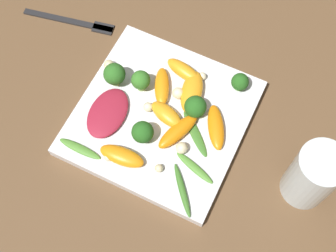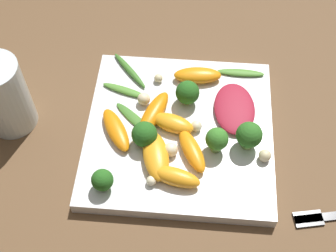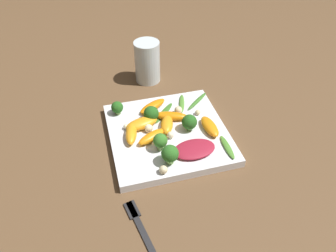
% 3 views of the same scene
% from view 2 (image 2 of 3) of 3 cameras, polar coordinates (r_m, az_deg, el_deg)
% --- Properties ---
extents(ground_plane, '(2.40, 2.40, 0.00)m').
position_cam_2_polar(ground_plane, '(0.67, 1.38, -1.18)').
color(ground_plane, brown).
extents(plate, '(0.26, 0.26, 0.02)m').
position_cam_2_polar(plate, '(0.66, 1.39, -0.72)').
color(plate, white).
rests_on(plate, ground_plane).
extents(drinking_glass, '(0.07, 0.07, 0.11)m').
position_cam_2_polar(drinking_glass, '(0.68, -19.44, 3.48)').
color(drinking_glass, silver).
rests_on(drinking_glass, ground_plane).
extents(radicchio_leaf_0, '(0.09, 0.06, 0.01)m').
position_cam_2_polar(radicchio_leaf_0, '(0.67, 8.11, 2.15)').
color(radicchio_leaf_0, maroon).
rests_on(radicchio_leaf_0, plate).
extents(orange_segment_0, '(0.08, 0.05, 0.02)m').
position_cam_2_polar(orange_segment_0, '(0.66, -1.71, 1.67)').
color(orange_segment_0, orange).
rests_on(orange_segment_0, plate).
extents(orange_segment_1, '(0.04, 0.06, 0.02)m').
position_cam_2_polar(orange_segment_1, '(0.64, 0.58, 0.07)').
color(orange_segment_1, orange).
rests_on(orange_segment_1, plate).
extents(orange_segment_2, '(0.07, 0.05, 0.02)m').
position_cam_2_polar(orange_segment_2, '(0.62, 2.94, -3.02)').
color(orange_segment_2, orange).
rests_on(orange_segment_2, plate).
extents(orange_segment_3, '(0.04, 0.07, 0.02)m').
position_cam_2_polar(orange_segment_3, '(0.60, 0.64, -6.19)').
color(orange_segment_3, orange).
rests_on(orange_segment_3, plate).
extents(orange_segment_4, '(0.03, 0.07, 0.02)m').
position_cam_2_polar(orange_segment_4, '(0.70, 3.63, 6.19)').
color(orange_segment_4, orange).
rests_on(orange_segment_4, plate).
extents(orange_segment_5, '(0.08, 0.06, 0.02)m').
position_cam_2_polar(orange_segment_5, '(0.65, -6.37, -0.45)').
color(orange_segment_5, orange).
rests_on(orange_segment_5, plate).
extents(orange_segment_6, '(0.08, 0.05, 0.02)m').
position_cam_2_polar(orange_segment_6, '(0.62, -1.49, -3.64)').
color(orange_segment_6, orange).
rests_on(orange_segment_6, plate).
extents(broccoli_floret_0, '(0.04, 0.04, 0.04)m').
position_cam_2_polar(broccoli_floret_0, '(0.62, -2.89, -1.04)').
color(broccoli_floret_0, '#7A9E51').
rests_on(broccoli_floret_0, plate).
extents(broccoli_floret_1, '(0.03, 0.03, 0.04)m').
position_cam_2_polar(broccoli_floret_1, '(0.62, 5.97, -1.67)').
color(broccoli_floret_1, '#84AD5B').
rests_on(broccoli_floret_1, plate).
extents(broccoli_floret_2, '(0.04, 0.04, 0.04)m').
position_cam_2_polar(broccoli_floret_2, '(0.63, 9.84, -1.15)').
color(broccoli_floret_2, '#84AD5B').
rests_on(broccoli_floret_2, plate).
extents(broccoli_floret_3, '(0.03, 0.03, 0.03)m').
position_cam_2_polar(broccoli_floret_3, '(0.60, -8.00, -6.58)').
color(broccoli_floret_3, '#84AD5B').
rests_on(broccoli_floret_3, plate).
extents(broccoli_floret_4, '(0.03, 0.03, 0.04)m').
position_cam_2_polar(broccoli_floret_4, '(0.66, 2.39, 4.08)').
color(broccoli_floret_4, '#84AD5B').
rests_on(broccoli_floret_4, plate).
extents(arugula_sprig_0, '(0.03, 0.07, 0.01)m').
position_cam_2_polar(arugula_sprig_0, '(0.69, -5.26, 4.32)').
color(arugula_sprig_0, '#518E33').
rests_on(arugula_sprig_0, plate).
extents(arugula_sprig_1, '(0.07, 0.06, 0.01)m').
position_cam_2_polar(arugula_sprig_1, '(0.72, -4.70, 6.78)').
color(arugula_sprig_1, '#3D7528').
rests_on(arugula_sprig_1, plate).
extents(arugula_sprig_2, '(0.07, 0.07, 0.00)m').
position_cam_2_polar(arugula_sprig_2, '(0.66, -3.89, 0.65)').
color(arugula_sprig_2, '#3D7528').
rests_on(arugula_sprig_2, plate).
extents(arugula_sprig_3, '(0.01, 0.07, 0.01)m').
position_cam_2_polar(arugula_sprig_3, '(0.72, 8.84, 6.43)').
color(arugula_sprig_3, '#518E33').
rests_on(arugula_sprig_3, plate).
extents(macadamia_nut_0, '(0.02, 0.02, 0.02)m').
position_cam_2_polar(macadamia_nut_0, '(0.63, 11.72, -3.55)').
color(macadamia_nut_0, beige).
rests_on(macadamia_nut_0, plate).
extents(macadamia_nut_1, '(0.01, 0.01, 0.01)m').
position_cam_2_polar(macadamia_nut_1, '(0.70, -1.17, 5.85)').
color(macadamia_nut_1, beige).
rests_on(macadamia_nut_1, plate).
extents(macadamia_nut_2, '(0.02, 0.02, 0.02)m').
position_cam_2_polar(macadamia_nut_2, '(0.62, 0.34, -2.89)').
color(macadamia_nut_2, beige).
rests_on(macadamia_nut_2, plate).
extents(macadamia_nut_3, '(0.01, 0.01, 0.01)m').
position_cam_2_polar(macadamia_nut_3, '(0.60, -2.05, -6.69)').
color(macadamia_nut_3, beige).
rests_on(macadamia_nut_3, plate).
extents(macadamia_nut_4, '(0.02, 0.02, 0.02)m').
position_cam_2_polar(macadamia_nut_4, '(0.67, -2.97, 3.31)').
color(macadamia_nut_4, beige).
rests_on(macadamia_nut_4, plate).
extents(macadamia_nut_5, '(0.02, 0.02, 0.02)m').
position_cam_2_polar(macadamia_nut_5, '(0.65, 3.48, 0.17)').
color(macadamia_nut_5, beige).
rests_on(macadamia_nut_5, plate).
extents(macadamia_nut_6, '(0.01, 0.01, 0.01)m').
position_cam_2_polar(macadamia_nut_6, '(0.71, 5.15, 6.54)').
color(macadamia_nut_6, beige).
rests_on(macadamia_nut_6, plate).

